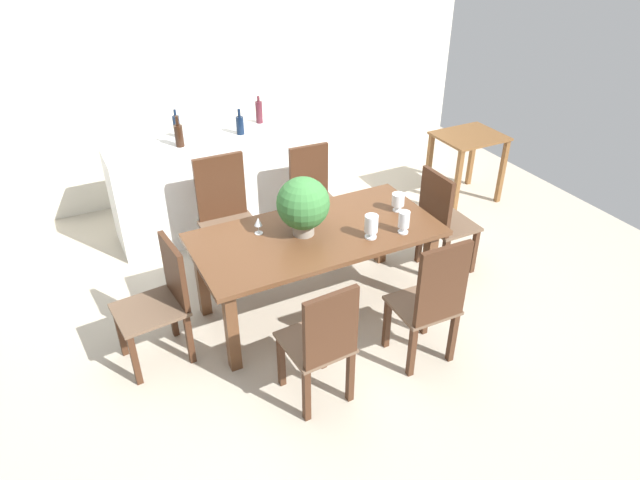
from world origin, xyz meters
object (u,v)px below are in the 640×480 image
dining_table (316,243)px  wine_bottle_tall (259,112)px  flower_centerpiece (303,204)px  side_table (468,150)px  chair_foot_end (442,218)px  wine_bottle_amber (177,126)px  chair_near_right (432,300)px  crystal_vase_left (398,200)px  kitchen_counter (207,185)px  chair_far_right (313,193)px  crystal_vase_center_near (404,220)px  wine_bottle_clear (240,125)px  wine_bottle_green (179,135)px  chair_far_left (225,209)px  chair_head_end (162,298)px  chair_near_left (323,342)px  crystal_vase_right (371,225)px

dining_table → wine_bottle_tall: (0.28, 1.83, 0.45)m
flower_centerpiece → side_table: bearing=22.1°
chair_foot_end → wine_bottle_amber: wine_bottle_amber is taller
chair_near_right → crystal_vase_left: 1.02m
kitchen_counter → dining_table: bearing=-77.1°
chair_far_right → crystal_vase_center_near: bearing=-80.0°
crystal_vase_left → side_table: (1.59, 1.01, -0.25)m
crystal_vase_left → wine_bottle_clear: 1.80m
crystal_vase_left → wine_bottle_green: (-1.35, 1.58, 0.25)m
chair_far_left → crystal_vase_center_near: (1.02, -1.25, 0.26)m
chair_near_right → wine_bottle_tall: wine_bottle_tall is taller
chair_head_end → chair_near_left: size_ratio=0.96×
chair_far_left → wine_bottle_clear: 0.94m
chair_near_left → wine_bottle_tall: size_ratio=3.57×
chair_head_end → kitchen_counter: size_ratio=0.52×
kitchen_counter → crystal_vase_center_near: bearing=-63.7°
wine_bottle_green → chair_foot_end: bearing=-41.0°
chair_far_left → kitchen_counter: bearing=87.7°
chair_head_end → chair_near_right: 1.90m
chair_head_end → crystal_vase_left: bearing=84.2°
chair_head_end → chair_foot_end: chair_foot_end is taller
chair_near_right → crystal_vase_right: chair_near_right is taller
chair_near_right → crystal_vase_left: chair_near_right is taller
dining_table → crystal_vase_right: size_ratio=10.12×
chair_far_left → chair_foot_end: 1.90m
chair_far_right → crystal_vase_center_near: (0.16, -1.24, 0.30)m
crystal_vase_right → wine_bottle_amber: (-0.89, 2.08, 0.23)m
crystal_vase_right → wine_bottle_green: bearing=116.9°
chair_foot_end → crystal_vase_left: chair_foot_end is taller
chair_far_left → crystal_vase_left: size_ratio=6.84×
crystal_vase_center_near → crystal_vase_right: crystal_vase_right is taller
chair_far_left → chair_far_right: bearing=0.6°
chair_near_right → wine_bottle_amber: wine_bottle_amber is taller
dining_table → crystal_vase_center_near: bearing=-27.4°
dining_table → kitchen_counter: 1.71m
dining_table → wine_bottle_amber: 1.96m
chair_near_right → wine_bottle_amber: size_ratio=3.94×
wine_bottle_clear → wine_bottle_tall: (0.28, 0.21, 0.02)m
chair_head_end → wine_bottle_tall: wine_bottle_tall is taller
chair_far_right → flower_centerpiece: bearing=-117.6°
chair_foot_end → kitchen_counter: chair_foot_end is taller
wine_bottle_clear → chair_foot_end: bearing=-52.9°
flower_centerpiece → crystal_vase_right: bearing=-33.1°
crystal_vase_center_near → wine_bottle_amber: bearing=118.3°
wine_bottle_green → crystal_vase_left: bearing=-49.6°
chair_head_end → chair_far_right: (1.65, 0.92, 0.02)m
wine_bottle_amber → side_table: size_ratio=0.36×
wine_bottle_clear → dining_table: bearing=-90.0°
chair_head_end → chair_far_right: size_ratio=0.95×
chair_far_left → wine_bottle_green: size_ratio=3.65×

